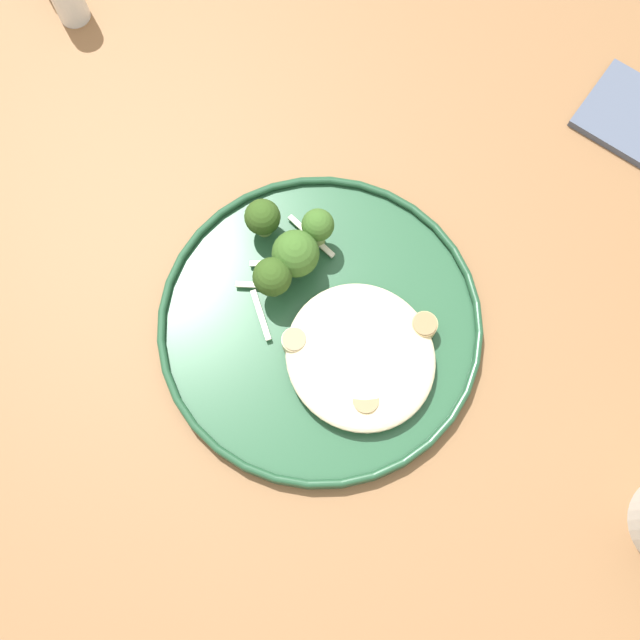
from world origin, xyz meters
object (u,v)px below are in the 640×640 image
at_px(dinner_plate, 320,324).
at_px(seared_scallop_tiny_bay, 294,342).
at_px(broccoli_floret_rear_charred, 272,277).
at_px(seared_scallop_on_noodles, 361,351).
at_px(broccoli_floret_small_sprig, 263,218).
at_px(seared_scallop_front_small, 393,325).
at_px(seared_scallop_right_edge, 424,326).
at_px(seared_scallop_left_edge, 365,402).
at_px(broccoli_floret_front_edge, 296,254).
at_px(broccoli_floret_tall_stalk, 318,227).

distance_m(dinner_plate, seared_scallop_tiny_bay, 0.03).
bearing_deg(broccoli_floret_rear_charred, seared_scallop_on_noodles, 22.46).
relative_size(seared_scallop_on_noodles, broccoli_floret_small_sprig, 0.52).
relative_size(seared_scallop_on_noodles, seared_scallop_front_small, 0.93).
xyz_separation_m(seared_scallop_right_edge, broccoli_floret_small_sprig, (-0.16, -0.08, 0.01)).
xyz_separation_m(seared_scallop_tiny_bay, broccoli_floret_rear_charred, (-0.05, 0.01, 0.02)).
bearing_deg(dinner_plate, seared_scallop_tiny_bay, -76.82).
distance_m(seared_scallop_tiny_bay, broccoli_floret_rear_charred, 0.06).
bearing_deg(seared_scallop_left_edge, broccoli_floret_front_edge, 175.40).
height_order(seared_scallop_left_edge, seared_scallop_right_edge, same).
relative_size(seared_scallop_tiny_bay, broccoli_floret_rear_charred, 0.43).
xyz_separation_m(dinner_plate, seared_scallop_left_edge, (0.08, -0.00, 0.01)).
relative_size(seared_scallop_front_small, seared_scallop_tiny_bay, 1.10).
bearing_deg(broccoli_floret_front_edge, seared_scallop_tiny_bay, -30.33).
height_order(broccoli_floret_rear_charred, broccoli_floret_small_sprig, broccoli_floret_rear_charred).
bearing_deg(seared_scallop_left_edge, broccoli_floret_tall_stalk, 165.07).
distance_m(seared_scallop_front_small, broccoli_floret_rear_charred, 0.11).
bearing_deg(broccoli_floret_small_sprig, seared_scallop_tiny_bay, -14.99).
relative_size(seared_scallop_on_noodles, broccoli_floret_tall_stalk, 0.45).
height_order(dinner_plate, broccoli_floret_front_edge, broccoli_floret_front_edge).
height_order(seared_scallop_on_noodles, broccoli_floret_small_sprig, broccoli_floret_small_sprig).
relative_size(seared_scallop_on_noodles, broccoli_floret_front_edge, 0.43).
relative_size(seared_scallop_tiny_bay, broccoli_floret_front_edge, 0.42).
xyz_separation_m(seared_scallop_front_small, broccoli_floret_front_edge, (-0.09, -0.05, 0.02)).
height_order(seared_scallop_right_edge, broccoli_floret_front_edge, broccoli_floret_front_edge).
bearing_deg(seared_scallop_tiny_bay, dinner_plate, 103.18).
bearing_deg(broccoli_floret_rear_charred, seared_scallop_left_edge, 7.47).
height_order(seared_scallop_left_edge, broccoli_floret_small_sprig, broccoli_floret_small_sprig).
relative_size(seared_scallop_left_edge, broccoli_floret_tall_stalk, 0.47).
xyz_separation_m(seared_scallop_right_edge, broccoli_floret_front_edge, (-0.11, -0.07, 0.02)).
bearing_deg(seared_scallop_on_noodles, broccoli_floret_tall_stalk, 169.46).
bearing_deg(broccoli_floret_tall_stalk, broccoli_floret_front_edge, -67.14).
bearing_deg(dinner_plate, seared_scallop_right_edge, 56.20).
xyz_separation_m(seared_scallop_on_noodles, seared_scallop_front_small, (-0.01, 0.04, 0.00)).
height_order(seared_scallop_on_noodles, seared_scallop_front_small, seared_scallop_front_small).
bearing_deg(broccoli_floret_rear_charred, broccoli_floret_small_sprig, 160.02).
xyz_separation_m(dinner_plate, seared_scallop_tiny_bay, (0.01, -0.03, 0.01)).
xyz_separation_m(seared_scallop_right_edge, broccoli_floret_rear_charred, (-0.10, -0.10, 0.02)).
xyz_separation_m(dinner_plate, seared_scallop_right_edge, (0.05, 0.08, 0.01)).
bearing_deg(broccoli_floret_front_edge, broccoli_floret_small_sprig, -170.85).
bearing_deg(seared_scallop_front_small, seared_scallop_tiny_bay, -109.42).
xyz_separation_m(seared_scallop_tiny_bay, broccoli_floret_small_sprig, (-0.11, 0.03, 0.01)).
bearing_deg(dinner_plate, seared_scallop_front_small, 55.88).
bearing_deg(broccoli_floret_small_sprig, seared_scallop_right_edge, 25.84).
distance_m(seared_scallop_on_noodles, broccoli_floret_small_sprig, 0.15).
bearing_deg(seared_scallop_front_small, seared_scallop_on_noodles, -80.35).
bearing_deg(seared_scallop_tiny_bay, broccoli_floret_front_edge, 149.67).
xyz_separation_m(dinner_plate, broccoli_floret_tall_stalk, (-0.07, 0.04, 0.03)).
distance_m(seared_scallop_right_edge, seared_scallop_tiny_bay, 0.11).
bearing_deg(seared_scallop_front_small, seared_scallop_right_edge, 56.98).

